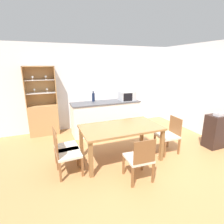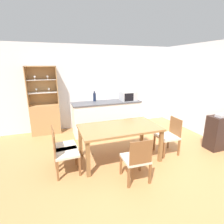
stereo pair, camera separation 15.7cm
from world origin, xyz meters
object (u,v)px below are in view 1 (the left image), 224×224
object	(u,v)px
dining_table	(121,130)
microwave	(127,96)
wine_bottle	(93,97)
side_cabinet	(217,131)
display_cabinet	(43,115)
dining_chair_head_near	(139,159)
dining_chair_side_left_far	(64,147)
dining_chair_side_left_near	(66,153)
dining_chair_side_right_near	(169,135)
telephone	(220,114)

from	to	relation	value
dining_table	microwave	world-z (taller)	microwave
wine_bottle	side_cabinet	world-z (taller)	wine_bottle
display_cabinet	dining_table	size ratio (longest dim) A/B	1.17
side_cabinet	dining_chair_head_near	bearing A→B (deg)	-169.96
wine_bottle	dining_chair_side_left_far	bearing A→B (deg)	-123.34
dining_table	dining_chair_side_left_near	xyz separation A→B (m)	(-1.15, -0.14, -0.23)
dining_chair_side_right_near	dining_chair_side_left_far	size ratio (longest dim) A/B	1.00
dining_chair_side_left_far	microwave	size ratio (longest dim) A/B	1.86
dining_chair_side_left_far	telephone	size ratio (longest dim) A/B	3.52
dining_chair_side_left_near	dining_chair_side_left_far	bearing A→B (deg)	178.06
side_cabinet	telephone	bearing A→B (deg)	-147.39
dining_chair_side_right_near	side_cabinet	xyz separation A→B (m)	(1.27, -0.22, -0.01)
dining_chair_head_near	dining_chair_side_right_near	world-z (taller)	same
display_cabinet	dining_chair_side_left_near	world-z (taller)	display_cabinet
dining_chair_side_right_near	microwave	xyz separation A→B (m)	(-0.26, 1.67, 0.64)
dining_table	telephone	distance (m)	2.39
dining_table	dining_chair_side_right_near	xyz separation A→B (m)	(1.15, -0.14, -0.23)
dining_chair_side_left_near	microwave	size ratio (longest dim) A/B	1.86
dining_chair_head_near	wine_bottle	bearing A→B (deg)	94.81
dining_table	microwave	size ratio (longest dim) A/B	3.71
dining_chair_side_left_far	wine_bottle	world-z (taller)	wine_bottle
microwave	side_cabinet	size ratio (longest dim) A/B	0.54
microwave	side_cabinet	distance (m)	2.51
display_cabinet	microwave	bearing A→B (deg)	-12.64
wine_bottle	side_cabinet	distance (m)	3.34
dining_chair_side_right_near	microwave	size ratio (longest dim) A/B	1.86
dining_chair_side_left_far	microwave	distance (m)	2.56
dining_table	dining_chair_head_near	xyz separation A→B (m)	(-0.00, -0.79, -0.23)
dining_chair_side_left_far	microwave	world-z (taller)	microwave
dining_chair_head_near	telephone	distance (m)	2.42
dining_chair_side_right_near	telephone	size ratio (longest dim) A/B	3.52
display_cabinet	telephone	xyz separation A→B (m)	(3.84, -2.47, 0.28)
dining_chair_side_left_far	microwave	xyz separation A→B (m)	(2.05, 1.39, 0.64)
display_cabinet	dining_chair_side_left_near	xyz separation A→B (m)	(0.33, -2.20, -0.16)
dining_chair_side_right_near	telephone	xyz separation A→B (m)	(1.20, -0.27, 0.44)
dining_chair_side_right_near	side_cabinet	size ratio (longest dim) A/B	1.01
wine_bottle	telephone	size ratio (longest dim) A/B	1.28
dining_table	dining_chair_head_near	bearing A→B (deg)	-90.17
dining_table	side_cabinet	xyz separation A→B (m)	(2.42, -0.36, -0.24)
display_cabinet	dining_chair_head_near	xyz separation A→B (m)	(1.49, -2.85, -0.16)
dining_chair_head_near	dining_chair_side_left_near	xyz separation A→B (m)	(-1.15, 0.65, 0.00)
dining_chair_side_left_near	telephone	xyz separation A→B (m)	(3.50, -0.27, 0.44)
dining_table	dining_chair_head_near	distance (m)	0.82
side_cabinet	display_cabinet	bearing A→B (deg)	148.21
microwave	telephone	bearing A→B (deg)	-53.05
dining_chair_head_near	telephone	xyz separation A→B (m)	(2.35, 0.38, 0.44)
display_cabinet	microwave	size ratio (longest dim) A/B	4.36
microwave	wine_bottle	xyz separation A→B (m)	(-0.98, 0.23, -0.01)
display_cabinet	dining_chair_head_near	bearing A→B (deg)	-62.48
display_cabinet	dining_table	world-z (taller)	display_cabinet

